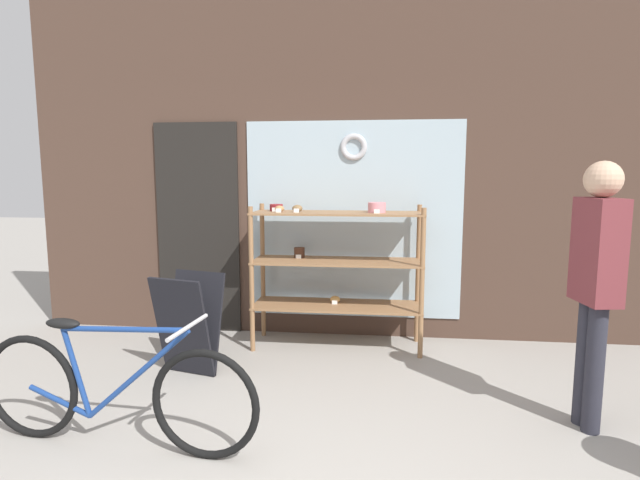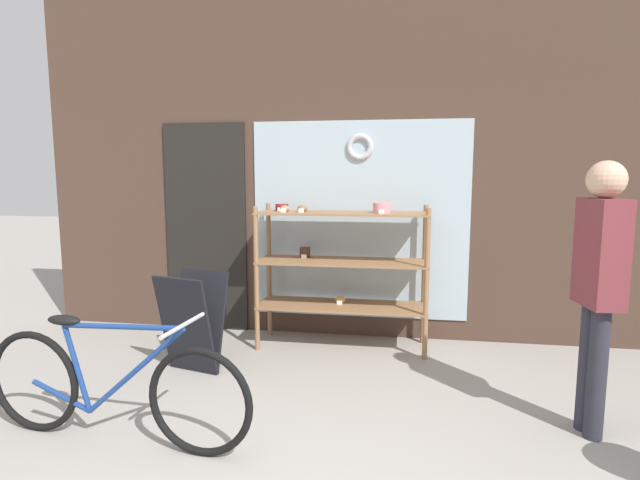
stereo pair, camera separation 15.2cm
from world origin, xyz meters
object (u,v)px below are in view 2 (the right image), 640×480
pedestrian (599,277)px  bicycle (111,387)px  sandwich_board (193,322)px  display_case (341,260)px

pedestrian → bicycle: bearing=-87.0°
bicycle → sandwich_board: bearing=93.8°
sandwich_board → pedestrian: bearing=3.5°
pedestrian → display_case: bearing=-136.1°
bicycle → pedestrian: pedestrian is taller
sandwich_board → pedestrian: pedestrian is taller
display_case → bicycle: 2.26m
display_case → sandwich_board: 1.42m
display_case → sandwich_board: bearing=-145.0°
bicycle → pedestrian: bearing=16.5°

